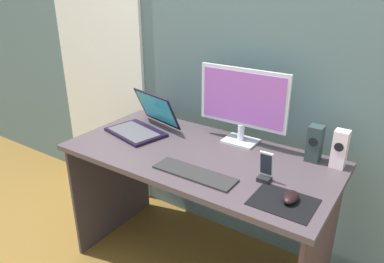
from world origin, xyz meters
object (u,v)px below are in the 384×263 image
monitor (243,102)px  speaker_near_monitor (315,143)px  mouse (290,197)px  keyboard_external (194,173)px  laptop (143,124)px  speaker_right (340,149)px  phone_in_dock (265,171)px

monitor → speaker_near_monitor: size_ratio=2.76×
speaker_near_monitor → mouse: 0.42m
keyboard_external → speaker_near_monitor: bearing=47.6°
monitor → laptop: monitor is taller
speaker_near_monitor → laptop: (-0.93, -0.19, -0.05)m
keyboard_external → monitor: bearing=88.5°
monitor → keyboard_external: (-0.01, -0.44, -0.22)m
speaker_near_monitor → mouse: (0.04, -0.41, -0.07)m
monitor → speaker_right: monitor is taller
laptop → speaker_right: bearing=10.0°
speaker_near_monitor → monitor: bearing=-179.4°
speaker_right → keyboard_external: size_ratio=0.46×
monitor → speaker_right: bearing=0.4°
keyboard_external → mouse: 0.44m
keyboard_external → phone_in_dock: (0.29, 0.13, 0.04)m
monitor → speaker_near_monitor: bearing=0.6°
speaker_right → speaker_near_monitor: speaker_right is taller
speaker_near_monitor → laptop: bearing=-168.8°
speaker_right → mouse: (-0.08, -0.41, -0.07)m
speaker_near_monitor → laptop: laptop is taller
mouse → phone_in_dock: (-0.15, 0.10, 0.03)m
phone_in_dock → keyboard_external: bearing=-155.6°
mouse → monitor: bearing=133.2°
speaker_right → mouse: bearing=-101.2°
monitor → keyboard_external: monitor is taller
laptop → phone_in_dock: size_ratio=2.82×
monitor → phone_in_dock: size_ratio=3.57×
speaker_right → speaker_near_monitor: 0.12m
speaker_right → speaker_near_monitor: bearing=-180.0°
speaker_near_monitor → mouse: size_ratio=1.81×
speaker_right → phone_in_dock: (-0.23, -0.31, -0.04)m
laptop → mouse: bearing=-13.0°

